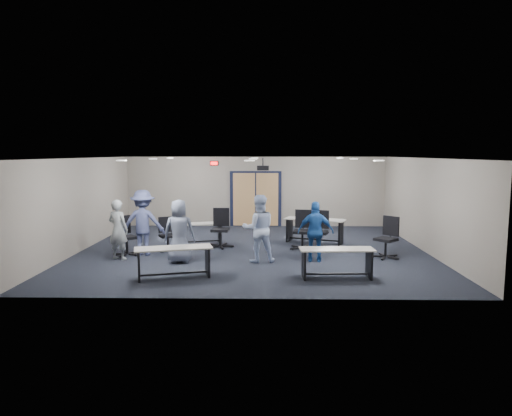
{
  "coord_description": "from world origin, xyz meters",
  "views": [
    {
      "loc": [
        0.36,
        -13.16,
        2.85
      ],
      "look_at": [
        0.11,
        -0.3,
        1.29
      ],
      "focal_mm": 32.0,
      "sensor_mm": 36.0,
      "label": 1
    }
  ],
  "objects_px": {
    "chair_loose_right": "(386,238)",
    "person_back": "(143,223)",
    "table_back_right": "(315,226)",
    "person_gray": "(118,230)",
    "chair_back_d": "(319,231)",
    "chair_back_a": "(168,234)",
    "table_front_left": "(174,257)",
    "person_plaid": "(179,231)",
    "chair_back_c": "(302,230)",
    "chair_loose_left": "(127,236)",
    "table_back_left": "(197,230)",
    "chair_back_b": "(220,228)",
    "person_navy": "(316,232)",
    "table_front_right": "(337,258)",
    "person_lightblue": "(259,229)"
  },
  "relations": [
    {
      "from": "chair_loose_left",
      "to": "person_plaid",
      "type": "distance_m",
      "value": 1.85
    },
    {
      "from": "person_back",
      "to": "chair_back_d",
      "type": "bearing_deg",
      "value": -173.12
    },
    {
      "from": "person_navy",
      "to": "table_front_left",
      "type": "bearing_deg",
      "value": 32.64
    },
    {
      "from": "table_front_left",
      "to": "table_back_left",
      "type": "xyz_separation_m",
      "value": [
        -0.05,
        3.82,
        -0.02
      ]
    },
    {
      "from": "chair_loose_right",
      "to": "person_gray",
      "type": "distance_m",
      "value": 7.22
    },
    {
      "from": "chair_back_d",
      "to": "person_gray",
      "type": "distance_m",
      "value": 5.67
    },
    {
      "from": "person_back",
      "to": "person_plaid",
      "type": "bearing_deg",
      "value": 141.77
    },
    {
      "from": "person_lightblue",
      "to": "person_navy",
      "type": "bearing_deg",
      "value": 173.48
    },
    {
      "from": "chair_loose_right",
      "to": "person_back",
      "type": "relative_size",
      "value": 0.62
    },
    {
      "from": "table_back_right",
      "to": "person_plaid",
      "type": "relative_size",
      "value": 1.2
    },
    {
      "from": "chair_back_a",
      "to": "chair_back_b",
      "type": "bearing_deg",
      "value": -8.6
    },
    {
      "from": "table_front_left",
      "to": "table_back_right",
      "type": "height_order",
      "value": "table_back_right"
    },
    {
      "from": "table_back_left",
      "to": "chair_loose_right",
      "type": "xyz_separation_m",
      "value": [
        5.42,
        -1.76,
        0.1
      ]
    },
    {
      "from": "chair_back_d",
      "to": "chair_loose_right",
      "type": "height_order",
      "value": "chair_back_d"
    },
    {
      "from": "table_back_left",
      "to": "table_front_left",
      "type": "bearing_deg",
      "value": -105.21
    },
    {
      "from": "table_back_left",
      "to": "chair_loose_right",
      "type": "bearing_deg",
      "value": -33.98
    },
    {
      "from": "table_front_right",
      "to": "chair_loose_right",
      "type": "xyz_separation_m",
      "value": [
        1.64,
        2.01,
        0.1
      ]
    },
    {
      "from": "table_front_left",
      "to": "chair_back_a",
      "type": "bearing_deg",
      "value": 89.48
    },
    {
      "from": "table_front_left",
      "to": "chair_loose_left",
      "type": "height_order",
      "value": "chair_loose_left"
    },
    {
      "from": "chair_back_b",
      "to": "chair_loose_left",
      "type": "distance_m",
      "value": 2.74
    },
    {
      "from": "chair_loose_right",
      "to": "person_back",
      "type": "distance_m",
      "value": 6.69
    },
    {
      "from": "table_front_left",
      "to": "table_front_right",
      "type": "xyz_separation_m",
      "value": [
        3.72,
        0.05,
        -0.02
      ]
    },
    {
      "from": "table_back_left",
      "to": "chair_back_a",
      "type": "xyz_separation_m",
      "value": [
        -0.69,
        -0.98,
        0.03
      ]
    },
    {
      "from": "table_back_right",
      "to": "chair_back_a",
      "type": "distance_m",
      "value": 4.61
    },
    {
      "from": "table_back_left",
      "to": "chair_back_b",
      "type": "xyz_separation_m",
      "value": [
        0.79,
        -0.44,
        0.13
      ]
    },
    {
      "from": "table_back_left",
      "to": "table_front_right",
      "type": "bearing_deg",
      "value": -60.99
    },
    {
      "from": "chair_back_c",
      "to": "person_navy",
      "type": "relative_size",
      "value": 0.73
    },
    {
      "from": "table_back_left",
      "to": "person_gray",
      "type": "distance_m",
      "value": 2.74
    },
    {
      "from": "table_back_left",
      "to": "person_gray",
      "type": "xyz_separation_m",
      "value": [
        -1.79,
        -2.05,
        0.35
      ]
    },
    {
      "from": "chair_back_a",
      "to": "person_gray",
      "type": "height_order",
      "value": "person_gray"
    },
    {
      "from": "chair_back_a",
      "to": "chair_back_b",
      "type": "relative_size",
      "value": 0.84
    },
    {
      "from": "person_gray",
      "to": "person_navy",
      "type": "xyz_separation_m",
      "value": [
        5.25,
        -0.14,
        -0.01
      ]
    },
    {
      "from": "person_navy",
      "to": "chair_loose_left",
      "type": "bearing_deg",
      "value": -0.03
    },
    {
      "from": "table_back_left",
      "to": "chair_back_b",
      "type": "height_order",
      "value": "chair_back_b"
    },
    {
      "from": "table_back_right",
      "to": "chair_loose_right",
      "type": "relative_size",
      "value": 1.76
    },
    {
      "from": "table_front_right",
      "to": "table_back_right",
      "type": "xyz_separation_m",
      "value": [
        -0.05,
        4.13,
        0.06
      ]
    },
    {
      "from": "chair_loose_left",
      "to": "chair_loose_right",
      "type": "relative_size",
      "value": 0.97
    },
    {
      "from": "table_front_left",
      "to": "table_back_left",
      "type": "distance_m",
      "value": 3.82
    },
    {
      "from": "table_front_left",
      "to": "chair_loose_right",
      "type": "relative_size",
      "value": 1.62
    },
    {
      "from": "person_gray",
      "to": "person_back",
      "type": "relative_size",
      "value": 0.89
    },
    {
      "from": "chair_back_d",
      "to": "chair_loose_left",
      "type": "bearing_deg",
      "value": -152.8
    },
    {
      "from": "chair_back_d",
      "to": "table_front_left",
      "type": "bearing_deg",
      "value": -121.17
    },
    {
      "from": "person_gray",
      "to": "person_navy",
      "type": "height_order",
      "value": "person_gray"
    },
    {
      "from": "person_plaid",
      "to": "person_navy",
      "type": "bearing_deg",
      "value": 179.92
    },
    {
      "from": "chair_loose_right",
      "to": "person_lightblue",
      "type": "height_order",
      "value": "person_lightblue"
    },
    {
      "from": "person_gray",
      "to": "chair_loose_left",
      "type": "bearing_deg",
      "value": -76.87
    },
    {
      "from": "chair_back_c",
      "to": "chair_loose_right",
      "type": "bearing_deg",
      "value": -17.43
    },
    {
      "from": "chair_back_c",
      "to": "person_navy",
      "type": "xyz_separation_m",
      "value": [
        0.22,
        -1.53,
        0.22
      ]
    },
    {
      "from": "table_back_right",
      "to": "person_gray",
      "type": "distance_m",
      "value": 6.02
    },
    {
      "from": "table_back_left",
      "to": "chair_back_a",
      "type": "relative_size",
      "value": 1.76
    }
  ]
}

